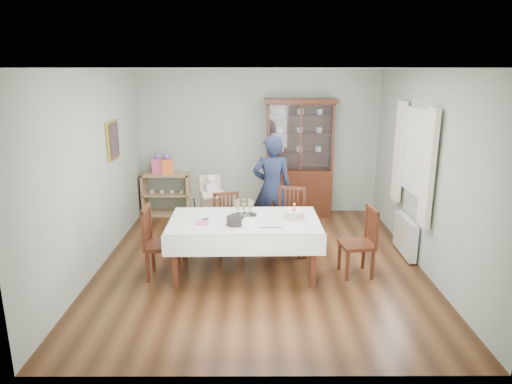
{
  "coord_description": "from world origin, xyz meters",
  "views": [
    {
      "loc": [
        -0.08,
        -6.05,
        2.69
      ],
      "look_at": [
        -0.06,
        0.2,
        1.0
      ],
      "focal_mm": 32.0,
      "sensor_mm": 36.0,
      "label": 1
    }
  ],
  "objects_px": {
    "sideboard": "(166,194)",
    "chair_far_left": "(229,236)",
    "champagne_tray": "(244,211)",
    "chair_far_right": "(289,234)",
    "high_chair": "(212,213)",
    "dining_table": "(245,246)",
    "birthday_cake": "(294,215)",
    "gift_bag_pink": "(158,165)",
    "chair_end_right": "(357,255)",
    "woman": "(272,188)",
    "chair_end_left": "(162,256)",
    "gift_bag_orange": "(167,165)",
    "china_cabinet": "(299,157)"
  },
  "relations": [
    {
      "from": "chair_end_right",
      "to": "gift_bag_pink",
      "type": "distance_m",
      "value": 4.19
    },
    {
      "from": "chair_far_left",
      "to": "chair_far_right",
      "type": "distance_m",
      "value": 0.91
    },
    {
      "from": "chair_end_left",
      "to": "woman",
      "type": "xyz_separation_m",
      "value": [
        1.51,
        1.42,
        0.56
      ]
    },
    {
      "from": "birthday_cake",
      "to": "gift_bag_pink",
      "type": "xyz_separation_m",
      "value": [
        -2.33,
        2.55,
        0.15
      ]
    },
    {
      "from": "woman",
      "to": "high_chair",
      "type": "distance_m",
      "value": 1.07
    },
    {
      "from": "sideboard",
      "to": "chair_far_left",
      "type": "height_order",
      "value": "chair_far_left"
    },
    {
      "from": "chair_end_left",
      "to": "chair_end_right",
      "type": "height_order",
      "value": "chair_end_left"
    },
    {
      "from": "high_chair",
      "to": "gift_bag_pink",
      "type": "bearing_deg",
      "value": 115.87
    },
    {
      "from": "dining_table",
      "to": "woman",
      "type": "distance_m",
      "value": 1.44
    },
    {
      "from": "chair_far_right",
      "to": "high_chair",
      "type": "bearing_deg",
      "value": 166.77
    },
    {
      "from": "dining_table",
      "to": "chair_far_left",
      "type": "distance_m",
      "value": 0.73
    },
    {
      "from": "birthday_cake",
      "to": "gift_bag_orange",
      "type": "xyz_separation_m",
      "value": [
        -2.16,
        2.55,
        0.15
      ]
    },
    {
      "from": "chair_far_left",
      "to": "chair_end_right",
      "type": "distance_m",
      "value": 1.91
    },
    {
      "from": "dining_table",
      "to": "chair_end_left",
      "type": "xyz_separation_m",
      "value": [
        -1.09,
        -0.12,
        -0.1
      ]
    },
    {
      "from": "high_chair",
      "to": "chair_far_right",
      "type": "bearing_deg",
      "value": -43.25
    },
    {
      "from": "china_cabinet",
      "to": "woman",
      "type": "distance_m",
      "value": 1.41
    },
    {
      "from": "dining_table",
      "to": "birthday_cake",
      "type": "bearing_deg",
      "value": 2.07
    },
    {
      "from": "china_cabinet",
      "to": "gift_bag_pink",
      "type": "height_order",
      "value": "china_cabinet"
    },
    {
      "from": "sideboard",
      "to": "chair_end_right",
      "type": "xyz_separation_m",
      "value": [
        3.05,
        -2.65,
        -0.12
      ]
    },
    {
      "from": "chair_far_right",
      "to": "high_chair",
      "type": "relative_size",
      "value": 0.92
    },
    {
      "from": "champagne_tray",
      "to": "chair_far_right",
      "type": "bearing_deg",
      "value": 40.88
    },
    {
      "from": "dining_table",
      "to": "gift_bag_orange",
      "type": "distance_m",
      "value": 3.03
    },
    {
      "from": "chair_end_right",
      "to": "chair_end_left",
      "type": "bearing_deg",
      "value": -95.83
    },
    {
      "from": "gift_bag_pink",
      "to": "china_cabinet",
      "type": "bearing_deg",
      "value": -0.03
    },
    {
      "from": "sideboard",
      "to": "chair_far_left",
      "type": "relative_size",
      "value": 0.99
    },
    {
      "from": "chair_far_right",
      "to": "high_chair",
      "type": "distance_m",
      "value": 1.37
    },
    {
      "from": "high_chair",
      "to": "birthday_cake",
      "type": "bearing_deg",
      "value": -63.63
    },
    {
      "from": "birthday_cake",
      "to": "chair_far_left",
      "type": "bearing_deg",
      "value": 144.73
    },
    {
      "from": "champagne_tray",
      "to": "sideboard",
      "type": "bearing_deg",
      "value": 122.05
    },
    {
      "from": "sideboard",
      "to": "high_chair",
      "type": "bearing_deg",
      "value": -51.79
    },
    {
      "from": "dining_table",
      "to": "chair_end_left",
      "type": "height_order",
      "value": "chair_end_left"
    },
    {
      "from": "china_cabinet",
      "to": "champagne_tray",
      "type": "xyz_separation_m",
      "value": [
        -0.97,
        -2.42,
        -0.3
      ]
    },
    {
      "from": "chair_far_right",
      "to": "woman",
      "type": "xyz_separation_m",
      "value": [
        -0.25,
        0.57,
        0.56
      ]
    },
    {
      "from": "sideboard",
      "to": "chair_far_left",
      "type": "bearing_deg",
      "value": -56.22
    },
    {
      "from": "sideboard",
      "to": "gift_bag_orange",
      "type": "distance_m",
      "value": 0.57
    },
    {
      "from": "champagne_tray",
      "to": "gift_bag_orange",
      "type": "bearing_deg",
      "value": 121.57
    },
    {
      "from": "chair_end_right",
      "to": "high_chair",
      "type": "xyz_separation_m",
      "value": [
        -2.07,
        1.41,
        0.14
      ]
    },
    {
      "from": "chair_end_right",
      "to": "birthday_cake",
      "type": "relative_size",
      "value": 2.95
    },
    {
      "from": "high_chair",
      "to": "chair_end_left",
      "type": "bearing_deg",
      "value": -126.41
    },
    {
      "from": "chair_far_right",
      "to": "gift_bag_orange",
      "type": "relative_size",
      "value": 2.52
    },
    {
      "from": "woman",
      "to": "high_chair",
      "type": "xyz_separation_m",
      "value": [
        -0.97,
        0.05,
        -0.44
      ]
    },
    {
      "from": "chair_end_left",
      "to": "high_chair",
      "type": "bearing_deg",
      "value": -20.27
    },
    {
      "from": "chair_far_left",
      "to": "gift_bag_pink",
      "type": "bearing_deg",
      "value": 112.07
    },
    {
      "from": "chair_end_right",
      "to": "woman",
      "type": "relative_size",
      "value": 0.55
    },
    {
      "from": "chair_end_left",
      "to": "gift_bag_orange",
      "type": "height_order",
      "value": "gift_bag_orange"
    },
    {
      "from": "woman",
      "to": "champagne_tray",
      "type": "xyz_separation_m",
      "value": [
        -0.42,
        -1.15,
        -0.03
      ]
    },
    {
      "from": "chair_far_left",
      "to": "chair_end_left",
      "type": "xyz_separation_m",
      "value": [
        -0.84,
        -0.79,
        0.02
      ]
    },
    {
      "from": "birthday_cake",
      "to": "gift_bag_pink",
      "type": "relative_size",
      "value": 0.82
    },
    {
      "from": "high_chair",
      "to": "gift_bag_pink",
      "type": "relative_size",
      "value": 2.75
    },
    {
      "from": "sideboard",
      "to": "birthday_cake",
      "type": "xyz_separation_m",
      "value": [
        2.2,
        -2.57,
        0.42
      ]
    }
  ]
}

